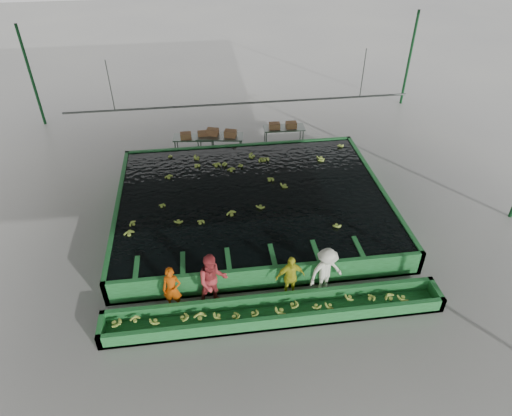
{
  "coord_description": "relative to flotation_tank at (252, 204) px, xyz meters",
  "views": [
    {
      "loc": [
        -1.76,
        -12.34,
        10.54
      ],
      "look_at": [
        0.0,
        0.5,
        1.0
      ],
      "focal_mm": 32.0,
      "sensor_mm": 36.0,
      "label": 1
    }
  ],
  "objects": [
    {
      "name": "worker_b",
      "position": [
        -1.74,
        -4.3,
        0.49
      ],
      "size": [
        1.01,
        0.84,
        1.88
      ],
      "primitive_type": "imported",
      "rotation": [
        0.0,
        0.0,
        0.15
      ],
      "color": "#B23336",
      "rests_on": "ground"
    },
    {
      "name": "shed_roof",
      "position": [
        0.0,
        -1.5,
        4.55
      ],
      "size": [
        20.0,
        22.0,
        0.04
      ],
      "primitive_type": "cube",
      "color": "gray",
      "rests_on": "shed_posts"
    },
    {
      "name": "rail_hanger_left",
      "position": [
        -5.0,
        3.5,
        3.55
      ],
      "size": [
        0.04,
        0.04,
        2.0
      ],
      "primitive_type": "cylinder",
      "color": "#59605B",
      "rests_on": "shed_roof"
    },
    {
      "name": "packing_table_mid",
      "position": [
        -0.87,
        4.75,
        0.03
      ],
      "size": [
        2.21,
        1.18,
        0.96
      ],
      "primitive_type": null,
      "rotation": [
        0.0,
        0.0,
        -0.17
      ],
      "color": "#59605B",
      "rests_on": "ground"
    },
    {
      "name": "worker_d",
      "position": [
        1.68,
        -4.3,
        0.4
      ],
      "size": [
        1.24,
        0.93,
        1.7
      ],
      "primitive_type": "imported",
      "rotation": [
        0.0,
        0.0,
        0.3
      ],
      "color": "white",
      "rests_on": "ground"
    },
    {
      "name": "trough_bananas",
      "position": [
        0.0,
        -5.1,
        -0.05
      ],
      "size": [
        8.88,
        0.59,
        0.12
      ],
      "primitive_type": null,
      "color": "#9CBC40",
      "rests_on": "sorting_trough"
    },
    {
      "name": "tank_water",
      "position": [
        0.0,
        -0.0,
        0.4
      ],
      "size": [
        9.7,
        7.7,
        0.0
      ],
      "primitive_type": "cube",
      "color": "black",
      "rests_on": "flotation_tank"
    },
    {
      "name": "packing_table_right",
      "position": [
        2.21,
        5.35,
        -0.01
      ],
      "size": [
        1.96,
        0.85,
        0.88
      ],
      "primitive_type": null,
      "rotation": [
        0.0,
        0.0,
        -0.04
      ],
      "color": "#59605B",
      "rests_on": "ground"
    },
    {
      "name": "worker_c",
      "position": [
        0.58,
        -4.3,
        0.32
      ],
      "size": [
        0.94,
        0.47,
        1.55
      ],
      "primitive_type": "imported",
      "rotation": [
        0.0,
        0.0,
        0.11
      ],
      "color": "gold",
      "rests_on": "ground"
    },
    {
      "name": "cableway_rail",
      "position": [
        0.0,
        3.5,
        2.55
      ],
      "size": [
        0.08,
        0.08,
        14.0
      ],
      "primitive_type": "cylinder",
      "color": "#59605B",
      "rests_on": "shed_roof"
    },
    {
      "name": "shed_posts",
      "position": [
        0.0,
        -1.5,
        2.05
      ],
      "size": [
        20.0,
        22.0,
        5.0
      ],
      "primitive_type": null,
      "color": "#103F1B",
      "rests_on": "ground"
    },
    {
      "name": "flotation_tank",
      "position": [
        0.0,
        0.0,
        0.0
      ],
      "size": [
        10.0,
        8.0,
        0.9
      ],
      "primitive_type": null,
      "color": "#227031",
      "rests_on": "ground"
    },
    {
      "name": "ground",
      "position": [
        0.0,
        -1.5,
        -0.45
      ],
      "size": [
        80.0,
        80.0,
        0.0
      ],
      "primitive_type": "plane",
      "color": "gray",
      "rests_on": "ground"
    },
    {
      "name": "box_stack_right",
      "position": [
        2.14,
        5.29,
        0.43
      ],
      "size": [
        1.29,
        0.38,
        0.28
      ],
      "primitive_type": null,
      "rotation": [
        0.0,
        0.0,
        -0.02
      ],
      "color": "brown",
      "rests_on": "packing_table_right"
    },
    {
      "name": "box_stack_left",
      "position": [
        -2.0,
        4.92,
        0.4
      ],
      "size": [
        1.27,
        0.38,
        0.27
      ],
      "primitive_type": null,
      "rotation": [
        0.0,
        0.0,
        0.02
      ],
      "color": "brown",
      "rests_on": "packing_table_left"
    },
    {
      "name": "floating_bananas",
      "position": [
        0.0,
        0.8,
        0.4
      ],
      "size": [
        9.34,
        6.37,
        0.13
      ],
      "primitive_type": null,
      "color": "#9CBC40",
      "rests_on": "tank_water"
    },
    {
      "name": "worker_a",
      "position": [
        -2.93,
        -4.3,
        0.32
      ],
      "size": [
        0.61,
        0.45,
        1.53
      ],
      "primitive_type": "imported",
      "rotation": [
        0.0,
        0.0,
        -0.16
      ],
      "color": "#CA4806",
      "rests_on": "ground"
    },
    {
      "name": "rail_hanger_right",
      "position": [
        5.0,
        3.5,
        3.55
      ],
      "size": [
        0.04,
        0.04,
        2.0
      ],
      "primitive_type": "cylinder",
      "color": "#59605B",
      "rests_on": "shed_roof"
    },
    {
      "name": "packing_table_left",
      "position": [
        -2.04,
        4.99,
        -0.03
      ],
      "size": [
        1.94,
        0.96,
        0.85
      ],
      "primitive_type": null,
      "rotation": [
        0.0,
        0.0,
        -0.12
      ],
      "color": "#59605B",
      "rests_on": "ground"
    },
    {
      "name": "sorting_trough",
      "position": [
        0.0,
        -5.1,
        -0.2
      ],
      "size": [
        10.0,
        1.0,
        0.5
      ],
      "primitive_type": null,
      "color": "#227031",
      "rests_on": "ground"
    },
    {
      "name": "box_stack_mid",
      "position": [
        -0.79,
        4.76,
        0.51
      ],
      "size": [
        1.4,
        0.78,
        0.29
      ],
      "primitive_type": null,
      "rotation": [
        0.0,
        0.0,
        -0.32
      ],
      "color": "brown",
      "rests_on": "packing_table_mid"
    }
  ]
}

